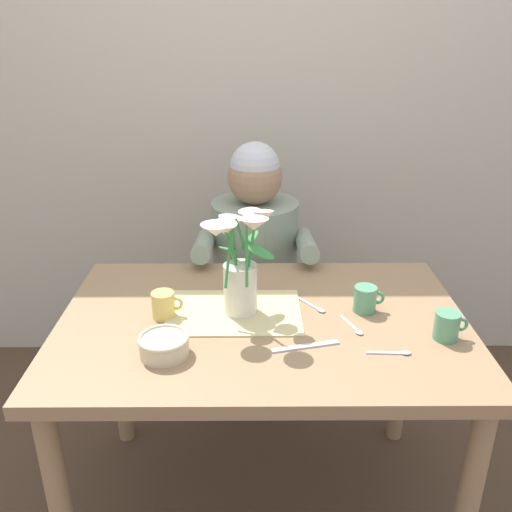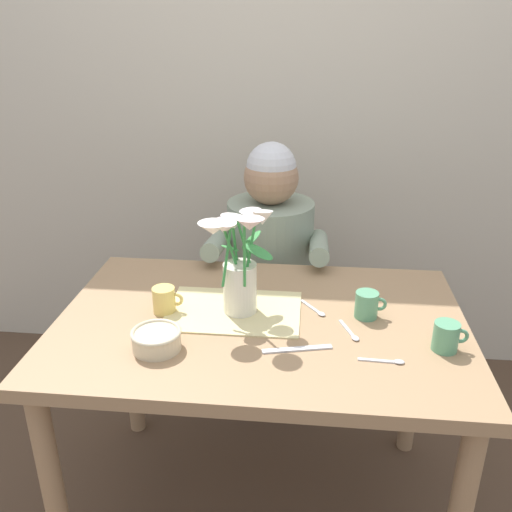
% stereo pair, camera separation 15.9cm
% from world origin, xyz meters
% --- Properties ---
extents(ground_plane, '(6.00, 6.00, 0.00)m').
position_xyz_m(ground_plane, '(0.00, 0.00, 0.00)').
color(ground_plane, '#4C3828').
extents(wood_panel_backdrop, '(4.00, 0.10, 2.50)m').
position_xyz_m(wood_panel_backdrop, '(0.00, 1.05, 1.25)').
color(wood_panel_backdrop, beige).
rests_on(wood_panel_backdrop, ground_plane).
extents(dining_table, '(1.20, 0.80, 0.74)m').
position_xyz_m(dining_table, '(0.00, 0.00, 0.64)').
color(dining_table, '#9E7A56').
rests_on(dining_table, ground_plane).
extents(seated_person, '(0.45, 0.47, 1.14)m').
position_xyz_m(seated_person, '(-0.02, 0.62, 0.56)').
color(seated_person, '#4C4C56').
rests_on(seated_person, ground_plane).
extents(striped_placemat, '(0.40, 0.28, 0.00)m').
position_xyz_m(striped_placemat, '(-0.09, 0.04, 0.74)').
color(striped_placemat, beige).
rests_on(striped_placemat, dining_table).
extents(flower_vase, '(0.21, 0.24, 0.33)m').
position_xyz_m(flower_vase, '(-0.07, 0.03, 0.91)').
color(flower_vase, silver).
rests_on(flower_vase, dining_table).
extents(ceramic_bowl, '(0.14, 0.14, 0.06)m').
position_xyz_m(ceramic_bowl, '(-0.26, -0.19, 0.77)').
color(ceramic_bowl, beige).
rests_on(ceramic_bowl, dining_table).
extents(dinner_knife, '(0.19, 0.06, 0.00)m').
position_xyz_m(dinner_knife, '(0.11, -0.15, 0.74)').
color(dinner_knife, silver).
rests_on(dinner_knife, dining_table).
extents(tea_cup, '(0.09, 0.07, 0.08)m').
position_xyz_m(tea_cup, '(0.50, -0.11, 0.78)').
color(tea_cup, '#569970').
rests_on(tea_cup, dining_table).
extents(coffee_cup, '(0.09, 0.07, 0.08)m').
position_xyz_m(coffee_cup, '(0.31, 0.05, 0.78)').
color(coffee_cup, '#569970').
rests_on(coffee_cup, dining_table).
extents(ceramic_mug, '(0.09, 0.07, 0.08)m').
position_xyz_m(ceramic_mug, '(-0.29, 0.01, 0.78)').
color(ceramic_mug, '#E5C666').
rests_on(ceramic_mug, dining_table).
extents(spoon_0, '(0.06, 0.12, 0.01)m').
position_xyz_m(spoon_0, '(0.26, -0.06, 0.74)').
color(spoon_0, silver).
rests_on(spoon_0, dining_table).
extents(spoon_1, '(0.12, 0.02, 0.01)m').
position_xyz_m(spoon_1, '(0.35, -0.19, 0.74)').
color(spoon_1, silver).
rests_on(spoon_1, dining_table).
extents(spoon_2, '(0.08, 0.10, 0.01)m').
position_xyz_m(spoon_2, '(0.16, 0.06, 0.74)').
color(spoon_2, silver).
rests_on(spoon_2, dining_table).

